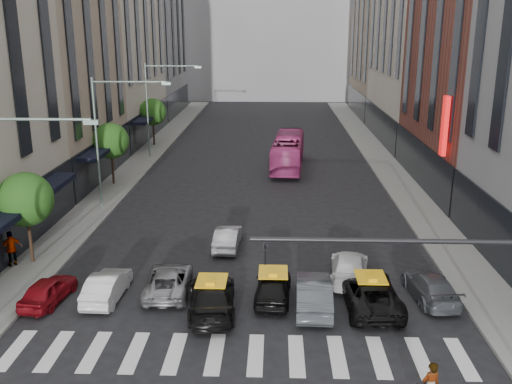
# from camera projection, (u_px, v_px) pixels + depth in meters

# --- Properties ---
(ground) EXTENTS (160.00, 160.00, 0.00)m
(ground) POSITION_uv_depth(u_px,v_px,m) (238.00, 377.00, 20.95)
(ground) COLOR black
(ground) RESTS_ON ground
(sidewalk_left) EXTENTS (3.00, 96.00, 0.15)m
(sidewalk_left) POSITION_uv_depth(u_px,v_px,m) (130.00, 172.00, 50.10)
(sidewalk_left) COLOR slate
(sidewalk_left) RESTS_ON ground
(sidewalk_right) EXTENTS (3.00, 96.00, 0.15)m
(sidewalk_right) POSITION_uv_depth(u_px,v_px,m) (393.00, 174.00, 49.34)
(sidewalk_right) COLOR slate
(sidewalk_right) RESTS_ON ground
(building_left_b) EXTENTS (8.00, 16.00, 24.00)m
(building_left_b) POSITION_uv_depth(u_px,v_px,m) (45.00, 32.00, 45.04)
(building_left_b) COLOR tan
(building_left_b) RESTS_ON ground
(building_left_d) EXTENTS (8.00, 18.00, 30.00)m
(building_left_d) POSITION_uv_depth(u_px,v_px,m) (146.00, 7.00, 79.71)
(building_left_d) COLOR gray
(building_left_d) RESTS_ON ground
(building_right_b) EXTENTS (8.00, 18.00, 26.00)m
(building_right_b) POSITION_uv_depth(u_px,v_px,m) (486.00, 18.00, 42.67)
(building_right_b) COLOR brown
(building_right_b) RESTS_ON ground
(building_right_d) EXTENTS (8.00, 18.00, 28.00)m
(building_right_d) POSITION_uv_depth(u_px,v_px,m) (390.00, 15.00, 78.86)
(building_right_d) COLOR tan
(building_right_d) RESTS_ON ground
(tree_near) EXTENTS (2.88, 2.88, 4.95)m
(tree_near) POSITION_uv_depth(u_px,v_px,m) (26.00, 200.00, 29.92)
(tree_near) COLOR black
(tree_near) RESTS_ON sidewalk_left
(tree_mid) EXTENTS (2.88, 2.88, 4.95)m
(tree_mid) POSITION_uv_depth(u_px,v_px,m) (111.00, 141.00, 45.27)
(tree_mid) COLOR black
(tree_mid) RESTS_ON sidewalk_left
(tree_far) EXTENTS (2.88, 2.88, 4.95)m
(tree_far) POSITION_uv_depth(u_px,v_px,m) (153.00, 112.00, 60.63)
(tree_far) COLOR black
(tree_far) RESTS_ON sidewalk_left
(streetlamp_near) EXTENTS (5.38, 0.25, 9.00)m
(streetlamp_near) POSITION_uv_depth(u_px,v_px,m) (0.00, 190.00, 23.47)
(streetlamp_near) COLOR gray
(streetlamp_near) RESTS_ON sidewalk_left
(streetlamp_mid) EXTENTS (5.38, 0.25, 9.00)m
(streetlamp_mid) POSITION_uv_depth(u_px,v_px,m) (109.00, 126.00, 38.83)
(streetlamp_mid) COLOR gray
(streetlamp_mid) RESTS_ON sidewalk_left
(streetlamp_far) EXTENTS (5.38, 0.25, 9.00)m
(streetlamp_far) POSITION_uv_depth(u_px,v_px,m) (157.00, 98.00, 54.18)
(streetlamp_far) COLOR gray
(streetlamp_far) RESTS_ON sidewalk_left
(traffic_signal) EXTENTS (10.10, 0.20, 6.00)m
(traffic_signal) POSITION_uv_depth(u_px,v_px,m) (471.00, 280.00, 18.49)
(traffic_signal) COLOR black
(traffic_signal) RESTS_ON ground
(liberty_sign) EXTENTS (0.30, 0.70, 4.00)m
(liberty_sign) POSITION_uv_depth(u_px,v_px,m) (445.00, 126.00, 38.05)
(liberty_sign) COLOR red
(liberty_sign) RESTS_ON ground
(car_red) EXTENTS (1.90, 3.77, 1.23)m
(car_red) POSITION_uv_depth(u_px,v_px,m) (48.00, 290.00, 26.46)
(car_red) COLOR maroon
(car_red) RESTS_ON ground
(car_white_front) EXTENTS (1.51, 3.99, 1.30)m
(car_white_front) POSITION_uv_depth(u_px,v_px,m) (107.00, 286.00, 26.82)
(car_white_front) COLOR silver
(car_white_front) RESTS_ON ground
(car_silver) EXTENTS (2.29, 4.58, 1.25)m
(car_silver) POSITION_uv_depth(u_px,v_px,m) (168.00, 280.00, 27.47)
(car_silver) COLOR gray
(car_silver) RESTS_ON ground
(taxi_left) EXTENTS (2.51, 5.23, 1.47)m
(taxi_left) POSITION_uv_depth(u_px,v_px,m) (212.00, 296.00, 25.62)
(taxi_left) COLOR black
(taxi_left) RESTS_ON ground
(taxi_center) EXTENTS (1.85, 4.12, 1.37)m
(taxi_center) POSITION_uv_depth(u_px,v_px,m) (273.00, 286.00, 26.71)
(taxi_center) COLOR black
(taxi_center) RESTS_ON ground
(car_grey_mid) EXTENTS (1.72, 4.57, 1.49)m
(car_grey_mid) POSITION_uv_depth(u_px,v_px,m) (314.00, 293.00, 25.88)
(car_grey_mid) COLOR #3A3D41
(car_grey_mid) RESTS_ON ground
(taxi_right) EXTENTS (2.60, 5.27, 1.44)m
(taxi_right) POSITION_uv_depth(u_px,v_px,m) (370.00, 292.00, 26.05)
(taxi_right) COLOR black
(taxi_right) RESTS_ON ground
(car_grey_curb) EXTENTS (2.20, 4.52, 1.27)m
(car_grey_curb) POSITION_uv_depth(u_px,v_px,m) (430.00, 286.00, 26.81)
(car_grey_curb) COLOR #484B50
(car_grey_curb) RESTS_ON ground
(car_row2_left) EXTENTS (1.50, 3.91, 1.27)m
(car_row2_left) POSITION_uv_depth(u_px,v_px,m) (228.00, 237.00, 33.01)
(car_row2_left) COLOR #A9A8AE
(car_row2_left) RESTS_ON ground
(car_row2_right) EXTENTS (2.46, 4.80, 1.33)m
(car_row2_right) POSITION_uv_depth(u_px,v_px,m) (349.00, 267.00, 28.87)
(car_row2_right) COLOR white
(car_row2_right) RESTS_ON ground
(bus) EXTENTS (3.28, 10.80, 2.96)m
(bus) POSITION_uv_depth(u_px,v_px,m) (288.00, 152.00, 51.66)
(bus) COLOR #BA3679
(bus) RESTS_ON ground
(rider) EXTENTS (0.75, 0.61, 1.78)m
(rider) POSITION_uv_depth(u_px,v_px,m) (432.00, 366.00, 18.29)
(rider) COLOR gray
(rider) RESTS_ON motorcycle
(pedestrian_far) EXTENTS (1.16, 1.11, 1.93)m
(pedestrian_far) POSITION_uv_depth(u_px,v_px,m) (12.00, 249.00, 30.09)
(pedestrian_far) COLOR gray
(pedestrian_far) RESTS_ON sidewalk_left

